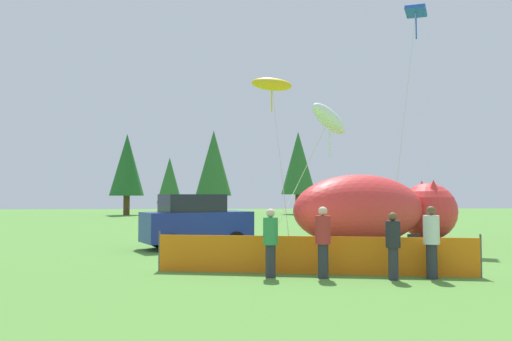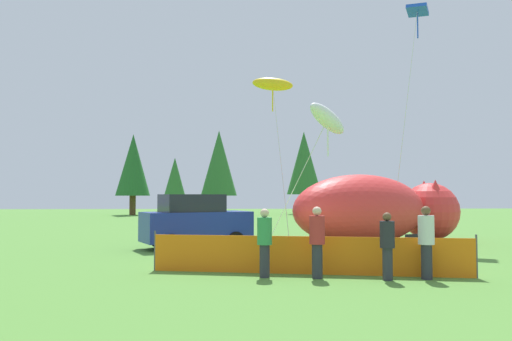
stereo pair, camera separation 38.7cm
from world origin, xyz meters
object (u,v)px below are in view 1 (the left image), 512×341
(parked_car, at_px, (196,222))
(spectator_in_green_shirt, at_px, (323,239))
(kite_blue_box, at_px, (415,16))
(kite_yellow_hero, at_px, (272,85))
(kite_white_ghost, at_px, (329,120))
(spectator_in_blue_shirt, at_px, (271,240))
(folding_chair, at_px, (417,246))
(spectator_in_white_shirt, at_px, (393,243))
(inflatable_cat, at_px, (377,212))
(spectator_in_yellow_shirt, at_px, (431,239))

(parked_car, distance_m, spectator_in_green_shirt, 8.20)
(parked_car, xyz_separation_m, kite_blue_box, (9.86, 2.00, 9.24))
(kite_yellow_hero, height_order, kite_white_ghost, kite_yellow_hero)
(spectator_in_blue_shirt, bearing_deg, kite_blue_box, 50.32)
(spectator_in_green_shirt, bearing_deg, folding_chair, 37.63)
(kite_yellow_hero, distance_m, kite_white_ghost, 6.82)
(folding_chair, bearing_deg, kite_blue_box, 138.37)
(parked_car, distance_m, spectator_in_white_shirt, 9.36)
(kite_white_ghost, bearing_deg, inflatable_cat, 53.84)
(spectator_in_yellow_shirt, relative_size, spectator_in_green_shirt, 1.01)
(spectator_in_green_shirt, distance_m, spectator_in_blue_shirt, 1.33)
(inflatable_cat, distance_m, spectator_in_blue_shirt, 9.97)
(spectator_in_green_shirt, relative_size, kite_yellow_hero, 0.23)
(spectator_in_blue_shirt, height_order, kite_white_ghost, kite_white_ghost)
(spectator_in_blue_shirt, bearing_deg, inflatable_cat, 56.91)
(spectator_in_white_shirt, height_order, kite_blue_box, kite_blue_box)
(spectator_in_green_shirt, height_order, kite_blue_box, kite_blue_box)
(folding_chair, distance_m, spectator_in_white_shirt, 3.63)
(spectator_in_yellow_shirt, bearing_deg, kite_white_ghost, 107.30)
(spectator_in_yellow_shirt, height_order, spectator_in_white_shirt, spectator_in_yellow_shirt)
(kite_white_ghost, bearing_deg, spectator_in_yellow_shirt, -72.70)
(spectator_in_white_shirt, bearing_deg, spectator_in_blue_shirt, 168.98)
(spectator_in_yellow_shirt, relative_size, spectator_in_white_shirt, 1.09)
(folding_chair, distance_m, inflatable_cat, 5.92)
(spectator_in_white_shirt, distance_m, kite_blue_box, 14.30)
(spectator_in_yellow_shirt, distance_m, kite_yellow_hero, 13.00)
(spectator_in_blue_shirt, distance_m, kite_blue_box, 15.14)
(spectator_in_white_shirt, distance_m, kite_white_ghost, 6.24)
(spectator_in_yellow_shirt, distance_m, spectator_in_blue_shirt, 4.04)
(spectator_in_blue_shirt, bearing_deg, kite_white_ghost, 59.96)
(inflatable_cat, xyz_separation_m, kite_blue_box, (2.18, 0.83, 8.92))
(inflatable_cat, bearing_deg, kite_white_ghost, -155.88)
(parked_car, height_order, spectator_in_white_shirt, parked_car)
(parked_car, relative_size, spectator_in_green_shirt, 2.53)
(inflatable_cat, bearing_deg, parked_car, 158.94)
(spectator_in_yellow_shirt, height_order, spectator_in_blue_shirt, spectator_in_yellow_shirt)
(spectator_in_yellow_shirt, height_order, kite_yellow_hero, kite_yellow_hero)
(inflatable_cat, bearing_deg, spectator_in_blue_shirt, -152.81)
(folding_chair, relative_size, kite_yellow_hero, 0.11)
(inflatable_cat, bearing_deg, spectator_in_white_shirt, -135.01)
(parked_car, bearing_deg, folding_chair, -57.62)
(spectator_in_green_shirt, bearing_deg, spectator_in_blue_shirt, 171.14)
(spectator_in_green_shirt, bearing_deg, kite_yellow_hero, 91.07)
(folding_chair, bearing_deg, parked_car, -142.34)
(inflatable_cat, height_order, kite_yellow_hero, kite_yellow_hero)
(inflatable_cat, xyz_separation_m, spectator_in_blue_shirt, (-5.44, -8.34, -0.41))
(spectator_in_blue_shirt, bearing_deg, parked_car, 107.42)
(kite_blue_box, bearing_deg, parked_car, -168.53)
(inflatable_cat, xyz_separation_m, spectator_in_white_shirt, (-2.44, -8.93, -0.46))
(inflatable_cat, distance_m, kite_blue_box, 9.22)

